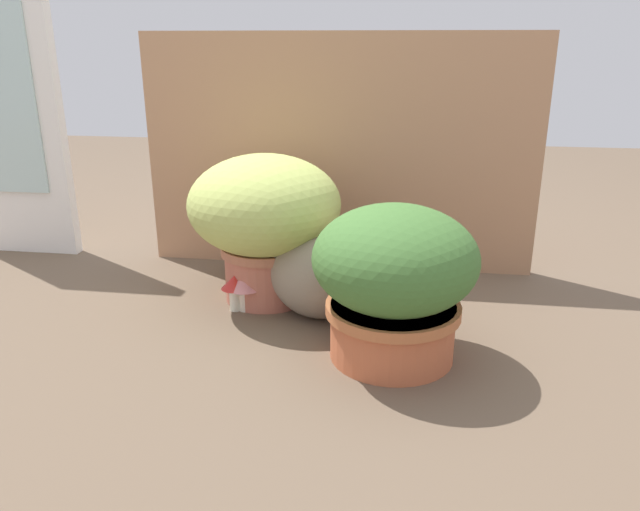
{
  "coord_description": "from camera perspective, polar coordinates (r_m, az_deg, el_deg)",
  "views": [
    {
      "loc": [
        0.31,
        -1.4,
        0.69
      ],
      "look_at": [
        0.1,
        0.03,
        0.18
      ],
      "focal_mm": 34.52,
      "sensor_mm": 36.0,
      "label": 1
    }
  ],
  "objects": [
    {
      "name": "mushroom_ornament_pink",
      "position": [
        1.65,
        -6.98,
        -2.71
      ],
      "size": [
        0.09,
        0.09,
        0.1
      ],
      "color": "#EFE1C9",
      "rests_on": "ground"
    },
    {
      "name": "leafy_planter",
      "position": [
        1.37,
        6.9,
        -2.12
      ],
      "size": [
        0.37,
        0.37,
        0.36
      ],
      "color": "#BE603C",
      "rests_on": "ground"
    },
    {
      "name": "grass_planter",
      "position": [
        1.67,
        -5.14,
        3.67
      ],
      "size": [
        0.41,
        0.41,
        0.41
      ],
      "color": "#B56550",
      "rests_on": "ground"
    },
    {
      "name": "ground_plane",
      "position": [
        1.59,
        -3.75,
        -6.31
      ],
      "size": [
        6.0,
        6.0,
        0.0
      ],
      "primitive_type": "plane",
      "color": "brown"
    },
    {
      "name": "cat",
      "position": [
        1.58,
        -0.01,
        -1.72
      ],
      "size": [
        0.35,
        0.28,
        0.32
      ],
      "color": "gray",
      "rests_on": "ground"
    },
    {
      "name": "cardboard_backdrop",
      "position": [
        1.91,
        1.72,
        9.33
      ],
      "size": [
        1.21,
        0.03,
        0.72
      ],
      "primitive_type": "cube",
      "color": "tan",
      "rests_on": "ground"
    },
    {
      "name": "mushroom_ornament_red",
      "position": [
        1.66,
        -7.92,
        -2.83
      ],
      "size": [
        0.07,
        0.07,
        0.1
      ],
      "color": "silver",
      "rests_on": "ground"
    },
    {
      "name": "window_panel_white",
      "position": [
        2.27,
        -26.95,
        11.69
      ],
      "size": [
        0.36,
        0.05,
        0.93
      ],
      "color": "white",
      "rests_on": "ground"
    }
  ]
}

